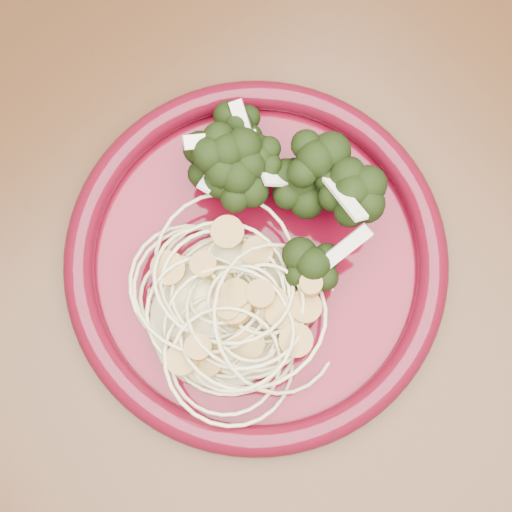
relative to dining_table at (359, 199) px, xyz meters
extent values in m
plane|color=brown|center=(0.00, 0.00, -0.65)|extent=(3.50, 3.50, 0.00)
cube|color=#472814|center=(0.00, 0.00, 0.08)|extent=(1.20, 0.80, 0.04)
cylinder|color=#550614|center=(-0.12, -0.01, 0.10)|extent=(0.34, 0.34, 0.01)
torus|color=#550917|center=(-0.12, -0.01, 0.11)|extent=(0.35, 0.35, 0.02)
ellipsoid|color=beige|center=(-0.15, -0.02, 0.12)|extent=(0.15, 0.14, 0.03)
ellipsoid|color=black|center=(-0.07, 0.01, 0.13)|extent=(0.14, 0.16, 0.05)
camera|label=1|loc=(-0.18, -0.09, 0.59)|focal=50.00mm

